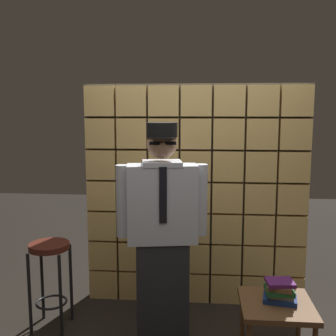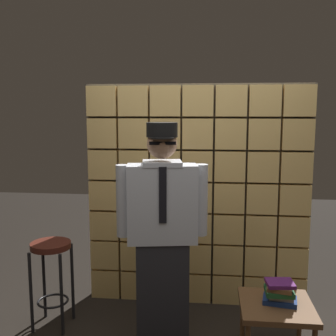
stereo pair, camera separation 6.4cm
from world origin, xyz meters
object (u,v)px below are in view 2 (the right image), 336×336
(standing_person, at_px, (162,232))
(side_table, at_px, (276,312))
(book_stack, at_px, (280,293))
(bar_stool, at_px, (51,264))

(standing_person, bearing_deg, side_table, -22.45)
(book_stack, bearing_deg, bar_stool, 169.48)
(standing_person, xyz_separation_m, side_table, (0.86, -0.20, -0.51))
(bar_stool, xyz_separation_m, side_table, (1.84, -0.37, -0.14))
(bar_stool, bearing_deg, side_table, -11.23)
(book_stack, bearing_deg, side_table, -141.13)
(standing_person, bearing_deg, bar_stool, 161.33)
(standing_person, height_order, bar_stool, standing_person)
(bar_stool, height_order, book_stack, bar_stool)
(bar_stool, height_order, side_table, bar_stool)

